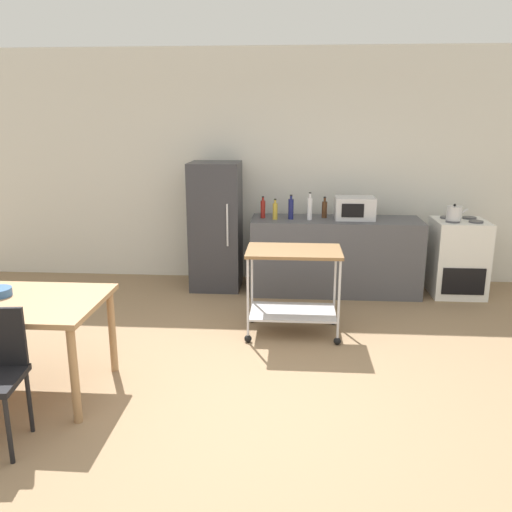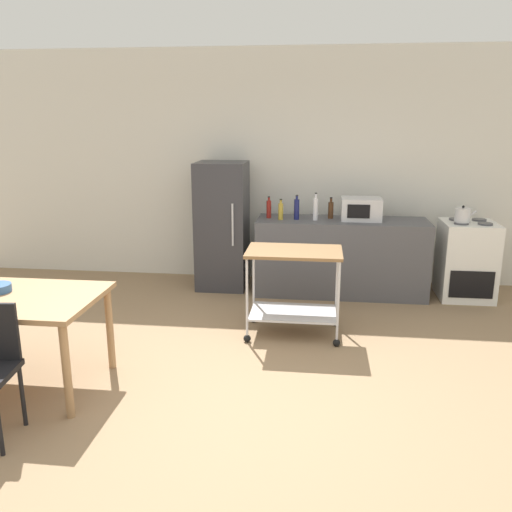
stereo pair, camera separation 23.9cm
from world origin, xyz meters
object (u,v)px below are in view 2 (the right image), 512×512
Objects in this scene: kitchen_cart at (294,278)px; bottle_olive_oil at (316,209)px; dining_table at (1,305)px; bottle_sparkling_water at (281,211)px; stove_oven at (466,260)px; refrigerator at (222,226)px; bottle_soy_sauce at (297,209)px; bottle_hot_sauce at (331,210)px; microwave at (361,209)px; bottle_wine at (269,209)px; kettle at (463,215)px.

kitchen_cart is 1.36m from bottle_olive_oil.
dining_table is 3.23m from bottle_sparkling_water.
refrigerator is (-2.90, 0.08, 0.32)m from stove_oven.
stove_oven is at bearing 34.65° from kitchen_cart.
bottle_soy_sauce is 0.42m from bottle_hot_sauce.
bottle_olive_oil reaches higher than microwave.
dining_table is 3.73m from bottle_hot_sauce.
kitchen_cart is at bearing -145.35° from stove_oven.
bottle_wine is 1.02× the size of bottle_hot_sauce.
kettle is at bearing -1.41° from bottle_soy_sauce.
kettle is at bearing -0.83° from bottle_olive_oil.
bottle_hot_sauce is at bearing -0.71° from refrigerator.
refrigerator is 6.36× the size of bottle_sparkling_water.
bottle_hot_sauce is (0.73, 0.06, -0.01)m from bottle_wine.
dining_table is 3.51m from bottle_olive_oil.
bottle_wine is (-2.32, 0.00, 0.56)m from stove_oven.
bottle_olive_oil is at bearing -142.10° from bottle_hot_sauce.
microwave reaches higher than kettle.
bottle_hot_sauce is (-1.59, 0.06, 0.55)m from stove_oven.
dining_table is 5.21× the size of bottle_soy_sauce.
dining_table is 1.65× the size of kitchen_cart.
refrigerator is at bearing 177.30° from microwave.
bottle_olive_oil is 1.65m from kettle.
refrigerator is 6.47× the size of kettle.
stove_oven is 2.92m from refrigerator.
kitchen_cart is 3.16× the size of bottle_soy_sauce.
kitchen_cart is at bearing 30.74° from dining_table.
stove_oven is 3.57× the size of bottle_wine.
dining_table is 1.63× the size of stove_oven.
bottle_sparkling_water is (-0.22, 1.26, 0.43)m from kitchen_cart.
stove_oven is 2.00× the size of microwave.
kitchen_cart reaches higher than dining_table.
bottle_hot_sauce reaches higher than bottle_sparkling_water.
dining_table is 6.26× the size of kettle.
bottle_olive_oil is 1.34× the size of kettle.
microwave is (0.75, 0.06, 0.01)m from bottle_soy_sauce.
bottle_soy_sauce is at bearing -163.60° from bottle_hot_sauce.
dining_table is 5.95× the size of bottle_hot_sauce.
bottle_soy_sauce is at bearing -175.76° from microwave.
refrigerator is 6.15× the size of bottle_hot_sauce.
kitchen_cart is (0.95, -1.43, -0.20)m from refrigerator.
kettle is (1.12, -0.10, -0.03)m from microwave.
bottle_sparkling_water is 0.60m from bottle_hot_sauce.
bottle_sparkling_water is (1.96, 2.55, 0.33)m from dining_table.
dining_table is 3.93m from microwave.
refrigerator is (1.23, 2.72, 0.10)m from dining_table.
bottle_soy_sauce reaches higher than kettle.
stove_oven is 3.77× the size of bottle_sparkling_water.
refrigerator is 4.81× the size of bottle_olive_oil.
bottle_soy_sauce is 1.20× the size of kettle.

